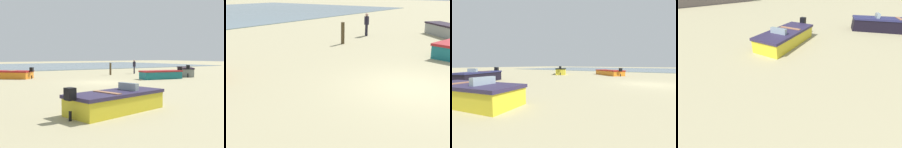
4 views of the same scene
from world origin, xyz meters
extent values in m
plane|color=tan|center=(0.00, 0.00, 0.00)|extent=(160.00, 160.00, 0.00)
cube|color=slate|center=(0.00, -36.00, 0.03)|extent=(80.00, 36.00, 0.06)
cube|color=gold|center=(11.90, -5.41, 0.40)|extent=(2.99, 3.69, 0.80)
cube|color=black|center=(11.90, -5.41, 0.86)|extent=(3.11, 3.82, 0.12)
cube|color=black|center=(10.87, -3.76, 1.04)|extent=(0.42, 0.41, 0.40)
cylinder|color=black|center=(10.87, -3.76, 0.20)|extent=(0.14, 0.14, 0.40)
cube|color=olive|center=(11.67, -5.03, 0.91)|extent=(1.08, 0.80, 0.08)
cube|color=black|center=(11.65, 6.47, 0.38)|extent=(3.22, 4.58, 0.77)
cube|color=navy|center=(11.65, 6.47, 0.83)|extent=(3.34, 4.71, 0.12)
cube|color=black|center=(12.83, 4.30, 1.01)|extent=(0.42, 0.40, 0.40)
cylinder|color=black|center=(12.83, 4.30, 0.19)|extent=(0.14, 0.14, 0.38)
cube|color=#8C9EA8|center=(11.26, 7.17, 1.03)|extent=(0.71, 0.51, 0.28)
cube|color=#9A674A|center=(11.92, 5.96, 0.88)|extent=(0.99, 0.69, 0.08)
cube|color=gold|center=(5.07, 9.94, 0.32)|extent=(4.07, 2.28, 0.63)
cube|color=#2C2443|center=(5.07, 9.94, 0.69)|extent=(4.19, 2.38, 0.12)
cube|color=#8C9EA8|center=(4.41, 9.80, 0.89)|extent=(0.39, 0.92, 0.28)
cube|color=#9C6748|center=(5.54, 10.05, 0.74)|extent=(0.51, 1.29, 0.08)
cube|color=orange|center=(5.44, -7.94, 0.30)|extent=(4.59, 4.24, 0.60)
cube|color=maroon|center=(5.44, -7.94, 0.66)|extent=(4.72, 4.37, 0.12)
cube|color=black|center=(3.55, -6.34, 0.84)|extent=(0.42, 0.43, 0.40)
cylinder|color=black|center=(3.55, -6.34, 0.15)|extent=(0.14, 0.14, 0.30)
cube|color=olive|center=(5.00, -7.57, 0.71)|extent=(1.10, 1.24, 0.08)
camera|label=1|loc=(10.58, 18.34, 2.08)|focal=43.68mm
camera|label=2|loc=(8.75, 3.28, 3.24)|focal=44.16mm
camera|label=3|loc=(-0.83, 12.39, 1.46)|focal=23.36mm
camera|label=4|loc=(-0.64, 4.25, 3.05)|focal=23.58mm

